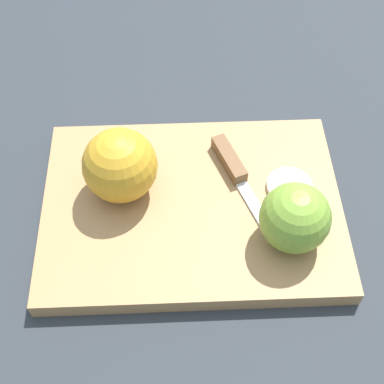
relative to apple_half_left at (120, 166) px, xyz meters
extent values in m
plane|color=#282D33|center=(0.08, -0.02, -0.06)|extent=(4.00, 4.00, 0.00)
cube|color=#A37A4C|center=(0.08, -0.02, -0.05)|extent=(0.35, 0.25, 0.02)
sphere|color=gold|center=(0.00, 0.00, 0.00)|extent=(0.08, 0.08, 0.08)
cylinder|color=#EFE5C6|center=(-0.01, 0.00, 0.00)|extent=(0.02, 0.08, 0.08)
sphere|color=olive|center=(0.19, -0.07, 0.00)|extent=(0.08, 0.08, 0.08)
cylinder|color=#EFE5C6|center=(0.19, -0.06, 0.00)|extent=(0.07, 0.03, 0.07)
cube|color=silver|center=(0.15, -0.04, -0.04)|extent=(0.04, 0.08, 0.00)
cube|color=brown|center=(0.12, 0.03, -0.03)|extent=(0.04, 0.07, 0.02)
cylinder|color=#EFE5C6|center=(0.19, 0.00, -0.04)|extent=(0.05, 0.05, 0.01)
camera|label=1|loc=(0.07, -0.37, 0.46)|focal=50.00mm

